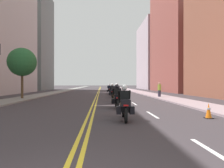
{
  "coord_description": "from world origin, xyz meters",
  "views": [
    {
      "loc": [
        0.56,
        -2.74,
        1.62
      ],
      "look_at": [
        1.93,
        24.32,
        1.57
      ],
      "focal_mm": 33.45,
      "sensor_mm": 36.0,
      "label": 1
    }
  ],
  "objects_px": {
    "motorcycle_3": "(112,92)",
    "motorcycle_5": "(109,90)",
    "motorcycle_2": "(117,94)",
    "traffic_cone_0": "(209,111)",
    "street_tree_1": "(22,62)",
    "pedestrian_0": "(159,90)",
    "motorcycle_1": "(117,98)",
    "motorcycle_4": "(112,91)",
    "motorcycle_0": "(125,105)"
  },
  "relations": [
    {
      "from": "motorcycle_2",
      "to": "motorcycle_1",
      "type": "bearing_deg",
      "value": -94.36
    },
    {
      "from": "motorcycle_2",
      "to": "pedestrian_0",
      "type": "distance_m",
      "value": 7.42
    },
    {
      "from": "motorcycle_1",
      "to": "motorcycle_5",
      "type": "bearing_deg",
      "value": 89.62
    },
    {
      "from": "traffic_cone_0",
      "to": "motorcycle_2",
      "type": "bearing_deg",
      "value": 111.87
    },
    {
      "from": "motorcycle_0",
      "to": "motorcycle_4",
      "type": "bearing_deg",
      "value": 90.96
    },
    {
      "from": "motorcycle_2",
      "to": "street_tree_1",
      "type": "bearing_deg",
      "value": 159.92
    },
    {
      "from": "motorcycle_2",
      "to": "traffic_cone_0",
      "type": "relative_size",
      "value": 3.17
    },
    {
      "from": "motorcycle_5",
      "to": "motorcycle_2",
      "type": "bearing_deg",
      "value": -88.37
    },
    {
      "from": "motorcycle_1",
      "to": "motorcycle_5",
      "type": "relative_size",
      "value": 0.98
    },
    {
      "from": "motorcycle_1",
      "to": "street_tree_1",
      "type": "bearing_deg",
      "value": 138.46
    },
    {
      "from": "motorcycle_3",
      "to": "motorcycle_5",
      "type": "relative_size",
      "value": 1.01
    },
    {
      "from": "motorcycle_2",
      "to": "traffic_cone_0",
      "type": "height_order",
      "value": "motorcycle_2"
    },
    {
      "from": "motorcycle_5",
      "to": "traffic_cone_0",
      "type": "relative_size",
      "value": 3.14
    },
    {
      "from": "motorcycle_0",
      "to": "motorcycle_1",
      "type": "xyz_separation_m",
      "value": [
        0.0,
        4.56,
        -0.01
      ]
    },
    {
      "from": "motorcycle_2",
      "to": "motorcycle_3",
      "type": "distance_m",
      "value": 5.07
    },
    {
      "from": "motorcycle_1",
      "to": "traffic_cone_0",
      "type": "xyz_separation_m",
      "value": [
        3.97,
        -4.26,
        -0.29
      ]
    },
    {
      "from": "traffic_cone_0",
      "to": "street_tree_1",
      "type": "distance_m",
      "value": 18.48
    },
    {
      "from": "motorcycle_1",
      "to": "motorcycle_2",
      "type": "bearing_deg",
      "value": 86.15
    },
    {
      "from": "traffic_cone_0",
      "to": "pedestrian_0",
      "type": "relative_size",
      "value": 0.41
    },
    {
      "from": "motorcycle_4",
      "to": "motorcycle_5",
      "type": "distance_m",
      "value": 4.51
    },
    {
      "from": "motorcycle_5",
      "to": "pedestrian_0",
      "type": "height_order",
      "value": "pedestrian_0"
    },
    {
      "from": "motorcycle_1",
      "to": "motorcycle_2",
      "type": "xyz_separation_m",
      "value": [
        0.34,
        4.78,
        0.02
      ]
    },
    {
      "from": "motorcycle_1",
      "to": "traffic_cone_0",
      "type": "distance_m",
      "value": 5.83
    },
    {
      "from": "motorcycle_1",
      "to": "pedestrian_0",
      "type": "relative_size",
      "value": 1.26
    },
    {
      "from": "motorcycle_0",
      "to": "motorcycle_2",
      "type": "height_order",
      "value": "motorcycle_2"
    },
    {
      "from": "pedestrian_0",
      "to": "motorcycle_3",
      "type": "bearing_deg",
      "value": 72.71
    },
    {
      "from": "motorcycle_3",
      "to": "traffic_cone_0",
      "type": "height_order",
      "value": "motorcycle_3"
    },
    {
      "from": "pedestrian_0",
      "to": "street_tree_1",
      "type": "height_order",
      "value": "street_tree_1"
    },
    {
      "from": "motorcycle_4",
      "to": "street_tree_1",
      "type": "bearing_deg",
      "value": -143.91
    },
    {
      "from": "motorcycle_4",
      "to": "pedestrian_0",
      "type": "bearing_deg",
      "value": -37.86
    },
    {
      "from": "motorcycle_4",
      "to": "pedestrian_0",
      "type": "relative_size",
      "value": 1.24
    },
    {
      "from": "motorcycle_1",
      "to": "motorcycle_5",
      "type": "height_order",
      "value": "motorcycle_1"
    },
    {
      "from": "motorcycle_0",
      "to": "pedestrian_0",
      "type": "distance_m",
      "value": 15.59
    },
    {
      "from": "pedestrian_0",
      "to": "street_tree_1",
      "type": "bearing_deg",
      "value": 78.2
    },
    {
      "from": "motorcycle_3",
      "to": "street_tree_1",
      "type": "height_order",
      "value": "street_tree_1"
    },
    {
      "from": "motorcycle_2",
      "to": "motorcycle_3",
      "type": "relative_size",
      "value": 1.0
    },
    {
      "from": "pedestrian_0",
      "to": "street_tree_1",
      "type": "xyz_separation_m",
      "value": [
        -14.85,
        -1.75,
        2.93
      ]
    },
    {
      "from": "motorcycle_3",
      "to": "traffic_cone_0",
      "type": "distance_m",
      "value": 14.6
    },
    {
      "from": "motorcycle_2",
      "to": "motorcycle_3",
      "type": "bearing_deg",
      "value": 91.24
    },
    {
      "from": "motorcycle_3",
      "to": "traffic_cone_0",
      "type": "bearing_deg",
      "value": -73.52
    },
    {
      "from": "street_tree_1",
      "to": "motorcycle_5",
      "type": "bearing_deg",
      "value": 48.91
    },
    {
      "from": "motorcycle_0",
      "to": "motorcycle_3",
      "type": "bearing_deg",
      "value": 91.28
    },
    {
      "from": "motorcycle_0",
      "to": "street_tree_1",
      "type": "height_order",
      "value": "street_tree_1"
    },
    {
      "from": "motorcycle_1",
      "to": "motorcycle_3",
      "type": "bearing_deg",
      "value": 89.03
    },
    {
      "from": "motorcycle_0",
      "to": "motorcycle_3",
      "type": "relative_size",
      "value": 0.99
    },
    {
      "from": "motorcycle_4",
      "to": "traffic_cone_0",
      "type": "bearing_deg",
      "value": -76.31
    },
    {
      "from": "motorcycle_3",
      "to": "pedestrian_0",
      "type": "distance_m",
      "value": 5.45
    },
    {
      "from": "traffic_cone_0",
      "to": "street_tree_1",
      "type": "xyz_separation_m",
      "value": [
        -13.18,
        12.48,
        3.48
      ]
    },
    {
      "from": "traffic_cone_0",
      "to": "street_tree_1",
      "type": "height_order",
      "value": "street_tree_1"
    },
    {
      "from": "pedestrian_0",
      "to": "motorcycle_2",
      "type": "bearing_deg",
      "value": 115.81
    }
  ]
}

